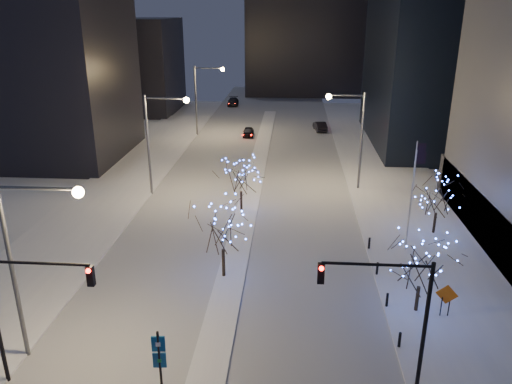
# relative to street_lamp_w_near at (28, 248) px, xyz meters

# --- Properties ---
(road) EXTENTS (20.00, 130.00, 0.02)m
(road) POSITION_rel_street_lamp_w_near_xyz_m (8.94, 33.00, -6.49)
(road) COLOR #A0A5AE
(road) RESTS_ON ground
(median) EXTENTS (2.00, 80.00, 0.15)m
(median) POSITION_rel_street_lamp_w_near_xyz_m (8.94, 28.00, -6.42)
(median) COLOR silver
(median) RESTS_ON ground
(east_sidewalk) EXTENTS (10.00, 90.00, 0.15)m
(east_sidewalk) POSITION_rel_street_lamp_w_near_xyz_m (23.94, 18.00, -6.42)
(east_sidewalk) COLOR silver
(east_sidewalk) RESTS_ON ground
(west_sidewalk) EXTENTS (8.00, 90.00, 0.15)m
(west_sidewalk) POSITION_rel_street_lamp_w_near_xyz_m (-5.06, 18.00, -6.42)
(west_sidewalk) COLOR silver
(west_sidewalk) RESTS_ON ground
(filler_west_near) EXTENTS (22.00, 18.00, 24.00)m
(filler_west_near) POSITION_rel_street_lamp_w_near_xyz_m (-19.06, 38.00, 5.50)
(filler_west_near) COLOR black
(filler_west_near) RESTS_ON ground
(filler_west_far) EXTENTS (18.00, 16.00, 16.00)m
(filler_west_far) POSITION_rel_street_lamp_w_near_xyz_m (-17.06, 68.00, 1.50)
(filler_west_far) COLOR black
(filler_west_far) RESTS_ON ground
(street_lamp_w_near) EXTENTS (4.40, 0.56, 10.00)m
(street_lamp_w_near) POSITION_rel_street_lamp_w_near_xyz_m (0.00, 0.00, 0.00)
(street_lamp_w_near) COLOR #595E66
(street_lamp_w_near) RESTS_ON ground
(street_lamp_w_mid) EXTENTS (4.40, 0.56, 10.00)m
(street_lamp_w_mid) POSITION_rel_street_lamp_w_near_xyz_m (0.00, 25.00, 0.00)
(street_lamp_w_mid) COLOR #595E66
(street_lamp_w_mid) RESTS_ON ground
(street_lamp_w_far) EXTENTS (4.40, 0.56, 10.00)m
(street_lamp_w_far) POSITION_rel_street_lamp_w_near_xyz_m (0.00, 50.00, 0.00)
(street_lamp_w_far) COLOR #595E66
(street_lamp_w_far) RESTS_ON ground
(street_lamp_east) EXTENTS (3.90, 0.56, 10.00)m
(street_lamp_east) POSITION_rel_street_lamp_w_near_xyz_m (19.02, 28.00, -0.05)
(street_lamp_east) COLOR #595E66
(street_lamp_east) RESTS_ON ground
(traffic_signal_west) EXTENTS (5.26, 0.43, 7.00)m
(traffic_signal_west) POSITION_rel_street_lamp_w_near_xyz_m (0.50, -2.00, -1.74)
(traffic_signal_west) COLOR black
(traffic_signal_west) RESTS_ON ground
(traffic_signal_east) EXTENTS (5.26, 0.43, 7.00)m
(traffic_signal_east) POSITION_rel_street_lamp_w_near_xyz_m (17.88, -1.00, -1.74)
(traffic_signal_east) COLOR black
(traffic_signal_east) RESTS_ON ground
(flagpoles) EXTENTS (1.35, 2.60, 8.00)m
(flagpoles) POSITION_rel_street_lamp_w_near_xyz_m (22.30, 15.25, -1.70)
(flagpoles) COLOR silver
(flagpoles) RESTS_ON east_sidewalk
(bollards) EXTENTS (0.16, 12.16, 0.90)m
(bollards) POSITION_rel_street_lamp_w_near_xyz_m (19.14, 8.00, -5.90)
(bollards) COLOR black
(bollards) RESTS_ON east_sidewalk
(car_near) EXTENTS (1.67, 3.87, 1.30)m
(car_near) POSITION_rel_street_lamp_w_near_xyz_m (6.56, 49.70, -5.85)
(car_near) COLOR black
(car_near) RESTS_ON ground
(car_mid) EXTENTS (2.15, 4.52, 1.43)m
(car_mid) POSITION_rel_street_lamp_w_near_xyz_m (17.18, 54.03, -5.78)
(car_mid) COLOR black
(car_mid) RESTS_ON ground
(car_far) EXTENTS (2.27, 5.02, 1.43)m
(car_far) POSITION_rel_street_lamp_w_near_xyz_m (1.49, 73.89, -5.79)
(car_far) COLOR black
(car_far) RESTS_ON ground
(holiday_tree_median_near) EXTENTS (4.47, 4.47, 5.53)m
(holiday_tree_median_near) POSITION_rel_street_lamp_w_near_xyz_m (8.44, 9.02, -2.73)
(holiday_tree_median_near) COLOR black
(holiday_tree_median_near) RESTS_ON median
(holiday_tree_median_far) EXTENTS (4.35, 4.35, 5.04)m
(holiday_tree_median_far) POSITION_rel_street_lamp_w_near_xyz_m (8.44, 21.22, -3.09)
(holiday_tree_median_far) COLOR black
(holiday_tree_median_far) RESTS_ON median
(holiday_tree_plaza_near) EXTENTS (5.37, 5.37, 5.29)m
(holiday_tree_plaza_near) POSITION_rel_street_lamp_w_near_xyz_m (20.88, 5.69, -3.05)
(holiday_tree_plaza_near) COLOR black
(holiday_tree_plaza_near) RESTS_ON east_sidewalk
(holiday_tree_plaza_far) EXTENTS (5.21, 5.21, 5.16)m
(holiday_tree_plaza_far) POSITION_rel_street_lamp_w_near_xyz_m (24.91, 17.38, -3.06)
(holiday_tree_plaza_far) COLOR black
(holiday_tree_plaza_far) RESTS_ON east_sidewalk
(wayfinding_sign) EXTENTS (0.64, 0.14, 3.61)m
(wayfinding_sign) POSITION_rel_street_lamp_w_near_xyz_m (6.94, -2.33, -4.29)
(wayfinding_sign) COLOR black
(wayfinding_sign) RESTS_ON ground
(construction_sign) EXTENTS (1.26, 0.39, 2.13)m
(construction_sign) POSITION_rel_street_lamp_w_near_xyz_m (22.43, 5.20, -5.06)
(construction_sign) COLOR black
(construction_sign) RESTS_ON east_sidewalk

